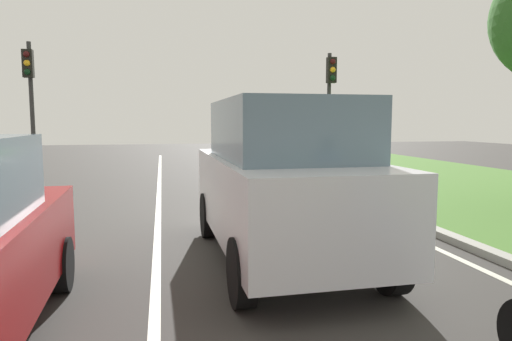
{
  "coord_description": "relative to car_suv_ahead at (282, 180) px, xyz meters",
  "views": [
    {
      "loc": [
        -0.59,
        2.68,
        1.98
      ],
      "look_at": [
        0.89,
        9.79,
        1.2
      ],
      "focal_mm": 31.81,
      "sensor_mm": 36.0,
      "label": 1
    }
  ],
  "objects": [
    {
      "name": "ground_plane",
      "position": [
        -1.07,
        5.19,
        -1.17
      ],
      "size": [
        60.0,
        60.0,
        0.0
      ],
      "primitive_type": "plane",
      "color": "#383533"
    },
    {
      "name": "lane_line_center",
      "position": [
        -1.77,
        5.19,
        -1.16
      ],
      "size": [
        0.12,
        32.0,
        0.01
      ],
      "primitive_type": "cube",
      "color": "silver",
      "rests_on": "ground"
    },
    {
      "name": "lane_line_right_edge",
      "position": [
        2.53,
        5.19,
        -1.16
      ],
      "size": [
        0.12,
        32.0,
        0.01
      ],
      "primitive_type": "cube",
      "color": "silver",
      "rests_on": "ground"
    },
    {
      "name": "grass_verge_right",
      "position": [
        7.43,
        5.19,
        -1.14
      ],
      "size": [
        9.0,
        48.0,
        0.06
      ],
      "primitive_type": "cube",
      "color": "#47752D",
      "rests_on": "ground"
    },
    {
      "name": "curb_right",
      "position": [
        3.03,
        5.19,
        -1.11
      ],
      "size": [
        0.24,
        48.0,
        0.12
      ],
      "primitive_type": "cube",
      "color": "#9E9B93",
      "rests_on": "ground"
    },
    {
      "name": "car_suv_ahead",
      "position": [
        0.0,
        0.0,
        0.0
      ],
      "size": [
        2.03,
        4.53,
        2.28
      ],
      "rotation": [
        0.0,
        0.0,
        0.02
      ],
      "color": "silver",
      "rests_on": "ground"
    },
    {
      "name": "traffic_light_near_right",
      "position": [
        4.32,
        9.48,
        1.88
      ],
      "size": [
        0.32,
        0.5,
        4.43
      ],
      "color": "#2D2D2D",
      "rests_on": "ground"
    },
    {
      "name": "traffic_light_overhead_left",
      "position": [
        -5.88,
        10.19,
        1.93
      ],
      "size": [
        0.32,
        0.5,
        4.6
      ],
      "color": "#2D2D2D",
      "rests_on": "ground"
    }
  ]
}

